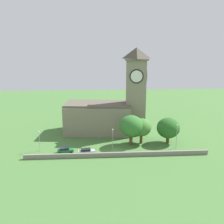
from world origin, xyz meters
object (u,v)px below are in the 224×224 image
(church, at_px, (109,109))
(streetlamp_west_mid, at_px, (113,136))
(car_silver, at_px, (86,151))
(streetlamp_west_end, at_px, (39,138))
(tree_riverside_east, at_px, (131,126))
(tree_churchyard, at_px, (141,127))
(car_green, at_px, (65,150))
(tree_by_tower, at_px, (168,128))
(streetlamp_central, at_px, (177,133))

(church, height_order, streetlamp_west_mid, church)
(church, height_order, car_silver, church)
(car_silver, relative_size, streetlamp_west_end, 0.79)
(streetlamp_west_mid, bearing_deg, streetlamp_west_end, 179.60)
(church, xyz_separation_m, tree_riverside_east, (5.90, -13.46, -2.15))
(tree_churchyard, bearing_deg, tree_riverside_east, -160.62)
(tree_riverside_east, bearing_deg, church, 113.68)
(car_green, bearing_deg, tree_riverside_east, 14.19)
(car_silver, height_order, tree_riverside_east, tree_riverside_east)
(church, relative_size, tree_riverside_east, 3.12)
(church, bearing_deg, tree_by_tower, -35.24)
(car_green, relative_size, streetlamp_west_mid, 0.76)
(car_silver, height_order, tree_by_tower, tree_by_tower)
(streetlamp_west_end, height_order, tree_riverside_east, tree_riverside_east)
(church, relative_size, tree_by_tower, 3.58)
(car_silver, relative_size, tree_riverside_east, 0.51)
(tree_riverside_east, distance_m, tree_churchyard, 3.73)
(streetlamp_west_mid, distance_m, streetlamp_central, 19.14)
(tree_churchyard, bearing_deg, car_silver, -156.13)
(car_green, distance_m, streetlamp_west_end, 8.43)
(streetlamp_west_end, bearing_deg, streetlamp_west_mid, -0.40)
(church, xyz_separation_m, car_silver, (-7.76, -19.82, -7.47))
(car_silver, xyz_separation_m, tree_riverside_east, (13.66, 6.36, 5.33))
(church, distance_m, tree_by_tower, 22.07)
(car_green, distance_m, tree_riverside_east, 21.16)
(tree_by_tower, bearing_deg, church, 144.76)
(streetlamp_west_mid, relative_size, streetlamp_central, 0.85)
(streetlamp_west_mid, relative_size, tree_by_tower, 0.78)
(car_silver, bearing_deg, tree_by_tower, 15.78)
(car_silver, height_order, streetlamp_west_mid, streetlamp_west_mid)
(car_green, bearing_deg, car_silver, -12.16)
(tree_riverside_east, xyz_separation_m, tree_by_tower, (11.92, 0.87, -1.16))
(car_green, bearing_deg, streetlamp_central, 2.01)
(streetlamp_west_mid, height_order, tree_churchyard, tree_churchyard)
(church, distance_m, tree_churchyard, 15.70)
(church, relative_size, streetlamp_west_end, 4.81)
(church, height_order, streetlamp_central, church)
(streetlamp_central, bearing_deg, tree_churchyard, 152.64)
(streetlamp_west_end, height_order, streetlamp_west_mid, streetlamp_west_mid)
(car_green, height_order, streetlamp_west_end, streetlamp_west_end)
(car_silver, distance_m, streetlamp_west_mid, 9.02)
(tree_churchyard, bearing_deg, tree_by_tower, -2.23)
(church, distance_m, streetlamp_west_mid, 17.29)
(tree_by_tower, bearing_deg, car_silver, -164.22)
(streetlamp_west_mid, bearing_deg, tree_by_tower, 13.37)
(church, xyz_separation_m, tree_churchyard, (9.32, -12.26, -3.03))
(streetlamp_west_end, xyz_separation_m, tree_by_tower, (39.29, 4.09, 0.80))
(church, relative_size, car_silver, 6.07)
(tree_riverside_east, bearing_deg, car_silver, -155.06)
(church, height_order, tree_by_tower, church)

